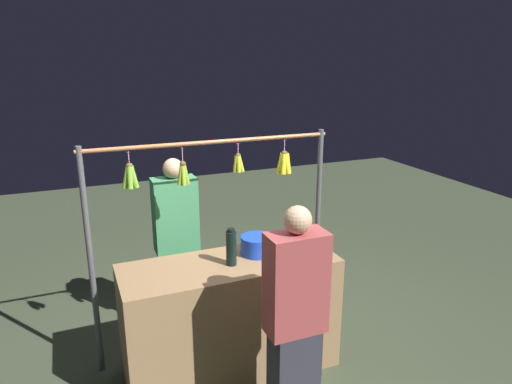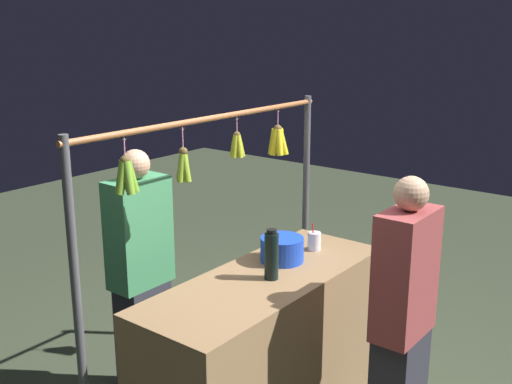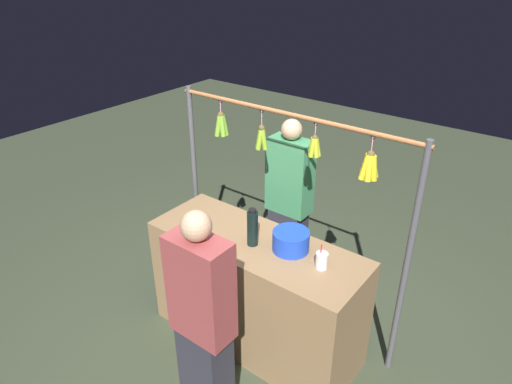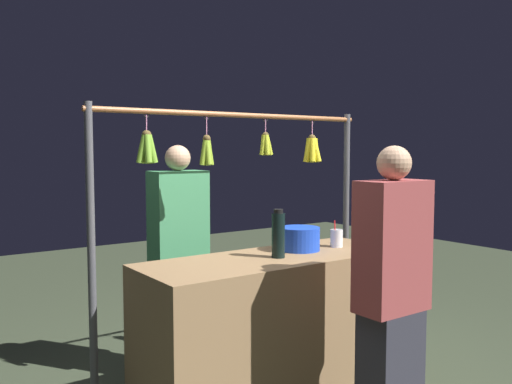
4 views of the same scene
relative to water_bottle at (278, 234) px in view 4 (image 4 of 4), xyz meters
name	(u,v)px [view 4 (image 4 of 4)]	position (x,y,z in m)	size (l,w,h in m)	color
market_counter	(274,333)	(0.00, -0.04, -0.59)	(1.62, 0.60, 0.92)	olive
display_rack	(240,194)	(-0.01, -0.41, 0.21)	(1.97, 0.13, 1.80)	#4C4C51
water_bottle	(278,234)	(0.00, 0.00, 0.00)	(0.08, 0.08, 0.28)	black
blue_bucket	(299,239)	(-0.25, -0.11, -0.06)	(0.25, 0.25, 0.14)	blue
drink_cup	(337,238)	(-0.52, -0.06, -0.08)	(0.08, 0.08, 0.17)	silver
vendor_person	(179,263)	(0.22, -0.81, -0.28)	(0.37, 0.20, 1.57)	#2D2D38
customer_person	(391,305)	(-0.17, 0.70, -0.28)	(0.37, 0.20, 1.56)	#2D2D38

